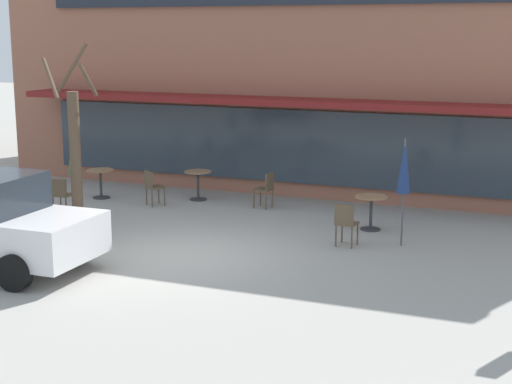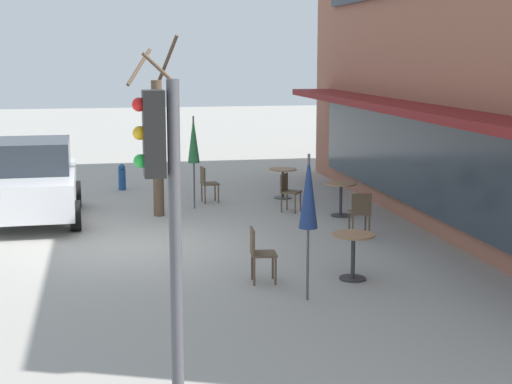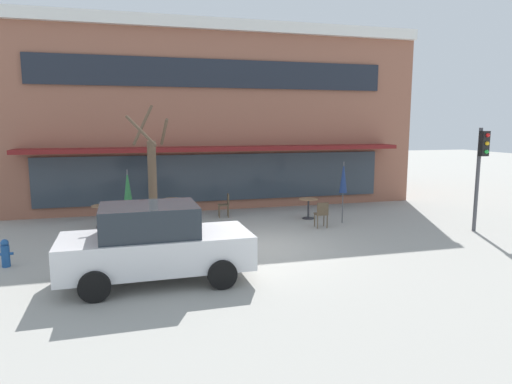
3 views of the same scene
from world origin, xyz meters
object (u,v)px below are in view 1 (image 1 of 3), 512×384
object	(u,v)px
patio_umbrella_green_folded	(74,151)
cafe_chair_2	(61,193)
cafe_table_near_wall	(101,179)
patio_umbrella_cream_folded	(404,167)
cafe_table_streetside	(371,207)
cafe_chair_3	(346,222)
cafe_table_by_tree	(198,180)
street_tree	(75,154)
cafe_chair_1	(266,187)
cafe_chair_0	(152,185)

from	to	relation	value
patio_umbrella_green_folded	cafe_chair_2	bearing A→B (deg)	150.17
cafe_table_near_wall	patio_umbrella_cream_folded	distance (m)	8.48
cafe_table_streetside	cafe_table_near_wall	bearing A→B (deg)	175.72
cafe_chair_3	patio_umbrella_cream_folded	bearing A→B (deg)	27.16
cafe_table_near_wall	patio_umbrella_cream_folded	size ratio (longest dim) A/B	0.35
patio_umbrella_cream_folded	cafe_chair_2	size ratio (longest dim) A/B	2.47
cafe_chair_3	cafe_table_streetside	bearing A→B (deg)	85.18
cafe_table_by_tree	patio_umbrella_green_folded	xyz separation A→B (m)	(-1.54, -3.15, 1.11)
street_tree	cafe_chair_3	bearing A→B (deg)	11.79
cafe_table_near_wall	cafe_chair_2	distance (m)	1.98
cafe_table_by_tree	patio_umbrella_cream_folded	world-z (taller)	patio_umbrella_cream_folded
patio_umbrella_cream_folded	cafe_chair_1	bearing A→B (deg)	151.07
cafe_chair_0	street_tree	world-z (taller)	street_tree
cafe_table_by_tree	cafe_table_near_wall	bearing A→B (deg)	-162.45
cafe_table_near_wall	patio_umbrella_cream_folded	bearing A→B (deg)	-10.67
cafe_table_by_tree	patio_umbrella_green_folded	world-z (taller)	patio_umbrella_green_folded
cafe_chair_0	cafe_chair_1	world-z (taller)	same
cafe_table_streetside	cafe_chair_2	distance (m)	7.28
cafe_chair_1	cafe_chair_0	bearing A→B (deg)	-162.90
cafe_chair_2	cafe_chair_3	world-z (taller)	same
patio_umbrella_cream_folded	street_tree	size ratio (longest dim) A/B	0.54
cafe_chair_3	street_tree	size ratio (longest dim) A/B	0.22
patio_umbrella_green_folded	cafe_chair_2	world-z (taller)	patio_umbrella_green_folded
street_tree	patio_umbrella_green_folded	bearing A→B (deg)	127.27
cafe_chair_2	street_tree	distance (m)	2.24
cafe_table_streetside	cafe_chair_2	bearing A→B (deg)	-168.75
cafe_chair_1	street_tree	xyz separation A→B (m)	(-2.84, -3.83, 1.21)
street_tree	cafe_chair_1	bearing A→B (deg)	53.41
patio_umbrella_green_folded	cafe_chair_3	xyz separation A→B (m)	(6.32, 0.29, -1.10)
patio_umbrella_green_folded	cafe_chair_1	xyz separation A→B (m)	(3.52, 2.93, -1.10)
cafe_table_streetside	cafe_table_by_tree	distance (m)	5.08
patio_umbrella_cream_folded	street_tree	bearing A→B (deg)	-165.65
cafe_table_by_tree	cafe_chair_0	bearing A→B (deg)	-125.31
street_tree	cafe_table_streetside	bearing A→B (deg)	25.17
patio_umbrella_green_folded	cafe_chair_1	bearing A→B (deg)	39.83
cafe_chair_2	cafe_chair_3	xyz separation A→B (m)	(7.02, -0.11, 0.00)
cafe_table_by_tree	cafe_chair_2	xyz separation A→B (m)	(-2.24, -2.75, 0.01)
cafe_table_near_wall	cafe_chair_3	distance (m)	7.52
patio_umbrella_green_folded	patio_umbrella_cream_folded	distance (m)	7.40
cafe_chair_1	cafe_chair_3	bearing A→B (deg)	-43.39
patio_umbrella_green_folded	cafe_table_streetside	bearing A→B (deg)	15.77
cafe_table_near_wall	cafe_chair_3	size ratio (longest dim) A/B	0.85
patio_umbrella_green_folded	cafe_table_near_wall	bearing A→B (deg)	110.92
street_tree	cafe_table_by_tree	bearing A→B (deg)	77.92
cafe_chair_3	cafe_table_by_tree	bearing A→B (deg)	149.10
cafe_table_by_tree	cafe_chair_2	distance (m)	3.54
cafe_chair_3	cafe_chair_0	bearing A→B (deg)	161.83
cafe_chair_3	patio_umbrella_green_folded	bearing A→B (deg)	-177.40
cafe_table_streetside	street_tree	world-z (taller)	street_tree
patio_umbrella_green_folded	cafe_chair_3	bearing A→B (deg)	2.60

